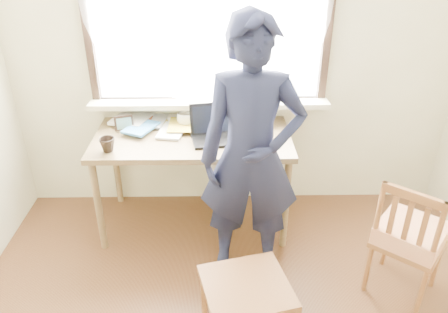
{
  "coord_description": "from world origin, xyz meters",
  "views": [
    {
      "loc": [
        -0.14,
        -1.28,
        2.18
      ],
      "look_at": [
        -0.1,
        0.95,
        0.97
      ],
      "focal_mm": 35.0,
      "sensor_mm": 36.0,
      "label": 1
    }
  ],
  "objects_px": {
    "mug_white": "(186,119)",
    "side_chair": "(410,236)",
    "laptop": "(215,131)",
    "work_chair": "(246,295)",
    "desk": "(193,146)",
    "person": "(251,157)",
    "mug_dark": "(107,145)"
  },
  "relations": [
    {
      "from": "mug_white",
      "to": "work_chair",
      "type": "height_order",
      "value": "mug_white"
    },
    {
      "from": "desk",
      "to": "laptop",
      "type": "height_order",
      "value": "laptop"
    },
    {
      "from": "mug_dark",
      "to": "work_chair",
      "type": "bearing_deg",
      "value": -46.59
    },
    {
      "from": "person",
      "to": "desk",
      "type": "bearing_deg",
      "value": 128.62
    },
    {
      "from": "laptop",
      "to": "work_chair",
      "type": "relative_size",
      "value": 0.72
    },
    {
      "from": "work_chair",
      "to": "person",
      "type": "distance_m",
      "value": 0.82
    },
    {
      "from": "desk",
      "to": "work_chair",
      "type": "relative_size",
      "value": 2.66
    },
    {
      "from": "laptop",
      "to": "side_chair",
      "type": "xyz_separation_m",
      "value": [
        1.21,
        -0.74,
        -0.39
      ]
    },
    {
      "from": "laptop",
      "to": "mug_dark",
      "type": "relative_size",
      "value": 3.63
    },
    {
      "from": "laptop",
      "to": "side_chair",
      "type": "distance_m",
      "value": 1.47
    },
    {
      "from": "work_chair",
      "to": "mug_white",
      "type": "bearing_deg",
      "value": 105.9
    },
    {
      "from": "mug_white",
      "to": "side_chair",
      "type": "xyz_separation_m",
      "value": [
        1.44,
        -0.95,
        -0.39
      ]
    },
    {
      "from": "side_chair",
      "to": "mug_dark",
      "type": "bearing_deg",
      "value": 164.65
    },
    {
      "from": "desk",
      "to": "person",
      "type": "height_order",
      "value": "person"
    },
    {
      "from": "work_chair",
      "to": "person",
      "type": "bearing_deg",
      "value": 84.76
    },
    {
      "from": "desk",
      "to": "laptop",
      "type": "bearing_deg",
      "value": -10.24
    },
    {
      "from": "mug_white",
      "to": "work_chair",
      "type": "bearing_deg",
      "value": -74.1
    },
    {
      "from": "mug_white",
      "to": "person",
      "type": "distance_m",
      "value": 0.85
    },
    {
      "from": "laptop",
      "to": "mug_white",
      "type": "distance_m",
      "value": 0.31
    },
    {
      "from": "side_chair",
      "to": "laptop",
      "type": "bearing_deg",
      "value": 148.61
    },
    {
      "from": "mug_white",
      "to": "mug_dark",
      "type": "distance_m",
      "value": 0.66
    },
    {
      "from": "laptop",
      "to": "person",
      "type": "distance_m",
      "value": 0.55
    },
    {
      "from": "desk",
      "to": "side_chair",
      "type": "distance_m",
      "value": 1.6
    },
    {
      "from": "mug_white",
      "to": "mug_dark",
      "type": "xyz_separation_m",
      "value": [
        -0.51,
        -0.42,
        -0.0
      ]
    },
    {
      "from": "mug_white",
      "to": "person",
      "type": "relative_size",
      "value": 0.08
    },
    {
      "from": "laptop",
      "to": "mug_white",
      "type": "relative_size",
      "value": 2.88
    },
    {
      "from": "laptop",
      "to": "mug_dark",
      "type": "distance_m",
      "value": 0.77
    },
    {
      "from": "desk",
      "to": "person",
      "type": "xyz_separation_m",
      "value": [
        0.39,
        -0.53,
        0.19
      ]
    },
    {
      "from": "mug_white",
      "to": "side_chair",
      "type": "bearing_deg",
      "value": -33.54
    },
    {
      "from": "desk",
      "to": "work_chair",
      "type": "xyz_separation_m",
      "value": [
        0.33,
        -1.19,
        -0.31
      ]
    },
    {
      "from": "mug_dark",
      "to": "work_chair",
      "type": "distance_m",
      "value": 1.38
    },
    {
      "from": "desk",
      "to": "mug_dark",
      "type": "xyz_separation_m",
      "value": [
        -0.57,
        -0.23,
        0.13
      ]
    }
  ]
}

